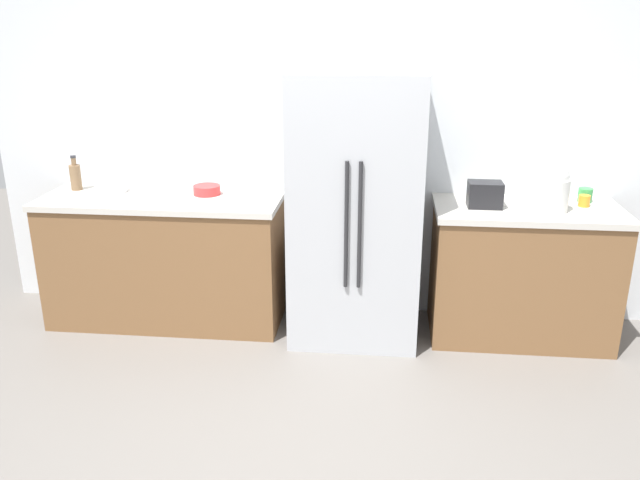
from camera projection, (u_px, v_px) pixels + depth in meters
ground_plane at (293, 457)px, 3.18m from camera, size 9.54×9.54×0.00m
kitchen_back_panel at (328, 124)px, 4.42m from camera, size 4.77×0.10×2.69m
counter_left at (166, 259)px, 4.49m from camera, size 1.62×0.62×0.90m
counter_right at (522, 272)px, 4.26m from camera, size 1.19×0.62×0.90m
refrigerator at (356, 209)px, 4.17m from camera, size 0.83×0.71×1.74m
toaster at (485, 194)px, 4.09m from camera, size 0.21×0.16×0.16m
rice_cooker at (550, 187)px, 3.99m from camera, size 0.24×0.24×0.32m
bottle_a at (75, 176)px, 4.49m from camera, size 0.08×0.08×0.24m
cup_a at (585, 195)px, 4.22m from camera, size 0.09×0.09×0.09m
cup_b at (584, 201)px, 4.12m from camera, size 0.07×0.07×0.07m
bowl_a at (113, 188)px, 4.46m from camera, size 0.19×0.19×0.05m
bowl_b at (207, 190)px, 4.39m from camera, size 0.18×0.18×0.06m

